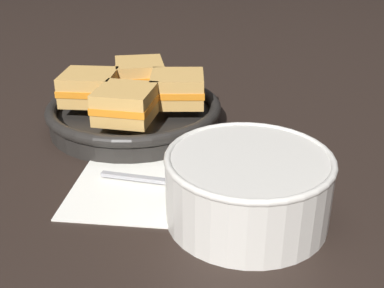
% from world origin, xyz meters
% --- Properties ---
extents(ground_plane, '(4.00, 4.00, 0.00)m').
position_xyz_m(ground_plane, '(0.00, 0.00, 0.00)').
color(ground_plane, black).
extents(napkin, '(0.20, 0.17, 0.00)m').
position_xyz_m(napkin, '(-0.07, -0.04, 0.00)').
color(napkin, white).
rests_on(napkin, ground_plane).
extents(soup_bowl, '(0.18, 0.18, 0.08)m').
position_xyz_m(soup_bowl, '(0.04, -0.09, 0.04)').
color(soup_bowl, silver).
rests_on(soup_bowl, ground_plane).
extents(spoon, '(0.16, 0.04, 0.01)m').
position_xyz_m(spoon, '(-0.03, -0.04, 0.01)').
color(spoon, '#9E9EA3').
rests_on(spoon, napkin).
extents(skillet, '(0.28, 0.28, 0.04)m').
position_xyz_m(skillet, '(-0.14, 0.15, 0.02)').
color(skillet, black).
rests_on(skillet, ground_plane).
extents(sandwich_near_left, '(0.09, 0.09, 0.05)m').
position_xyz_m(sandwich_near_left, '(-0.07, 0.15, 0.07)').
color(sandwich_near_left, tan).
rests_on(sandwich_near_left, skillet).
extents(sandwich_near_right, '(0.10, 0.10, 0.05)m').
position_xyz_m(sandwich_near_right, '(-0.14, 0.21, 0.07)').
color(sandwich_near_right, tan).
rests_on(sandwich_near_right, skillet).
extents(sandwich_far_left, '(0.08, 0.08, 0.05)m').
position_xyz_m(sandwich_far_left, '(-0.21, 0.14, 0.07)').
color(sandwich_far_left, tan).
rests_on(sandwich_far_left, skillet).
extents(sandwich_far_right, '(0.09, 0.09, 0.05)m').
position_xyz_m(sandwich_far_right, '(-0.13, 0.08, 0.07)').
color(sandwich_far_right, tan).
rests_on(sandwich_far_right, skillet).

